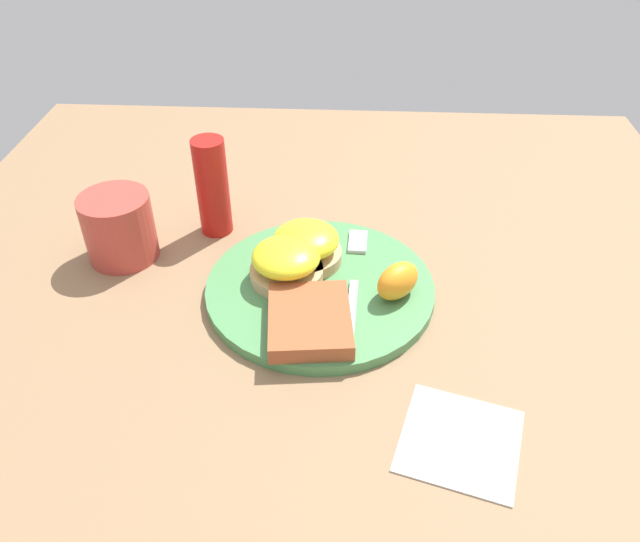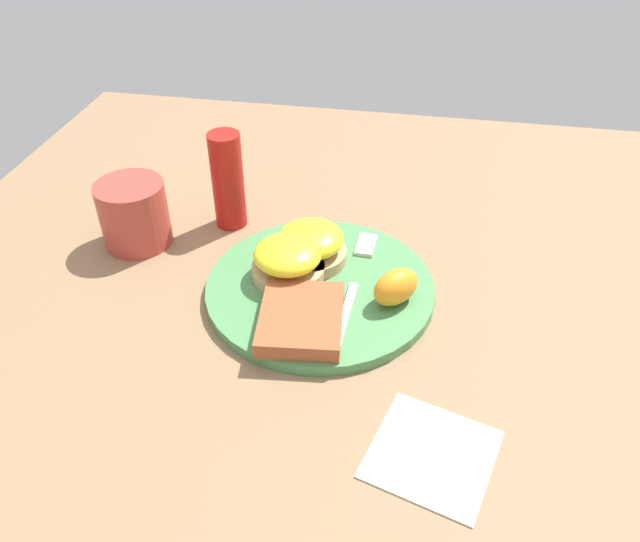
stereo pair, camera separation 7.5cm
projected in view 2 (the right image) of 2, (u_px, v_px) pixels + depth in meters
name	position (u px, v px, depth m)	size (l,w,h in m)	color
ground_plane	(320.00, 293.00, 0.77)	(1.10, 1.10, 0.00)	#846647
plate	(320.00, 288.00, 0.77)	(0.28, 0.28, 0.01)	#47844C
sandwich_benedict_left	(311.00, 244.00, 0.79)	(0.09, 0.09, 0.05)	tan
sandwich_benedict_right	(288.00, 260.00, 0.76)	(0.09, 0.09, 0.05)	tan
hashbrown_patty	(301.00, 319.00, 0.70)	(0.11, 0.09, 0.02)	#9B4D2C
orange_wedge	(396.00, 287.00, 0.72)	(0.06, 0.04, 0.04)	orange
fork	(356.00, 280.00, 0.76)	(0.23, 0.03, 0.00)	silver
cup	(134.00, 213.00, 0.83)	(0.12, 0.09, 0.09)	#B23D33
napkin	(432.00, 453.00, 0.58)	(0.11, 0.11, 0.00)	white
condiment_bottle	(228.00, 181.00, 0.85)	(0.04, 0.04, 0.14)	#B21914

